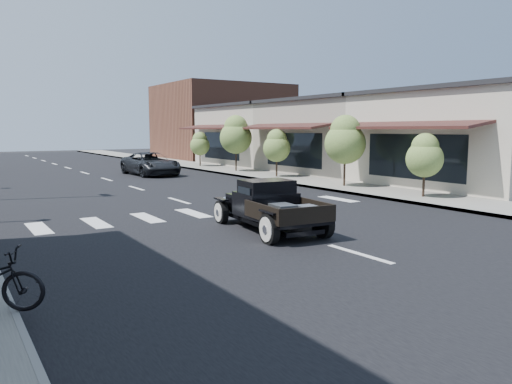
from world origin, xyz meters
TOP-DOWN VIEW (x-y plane):
  - ground at (0.00, 0.00)m, footprint 120.00×120.00m
  - road at (0.00, 15.00)m, footprint 14.00×80.00m
  - road_markings at (0.00, 10.00)m, footprint 12.00×60.00m
  - sidewalk_right at (8.50, 15.00)m, footprint 3.00×80.00m
  - storefront_near at (15.00, 4.00)m, footprint 10.00×9.00m
  - storefront_mid at (15.00, 13.00)m, footprint 10.00×9.00m
  - storefront_far at (15.00, 22.00)m, footprint 10.00×9.00m
  - far_building_right at (15.50, 32.00)m, footprint 11.00×10.00m
  - small_tree_a at (8.30, 2.03)m, footprint 1.45×1.45m
  - small_tree_b at (8.30, 6.62)m, footprint 1.93×1.93m
  - small_tree_c at (8.30, 12.25)m, footprint 1.55×1.55m
  - small_tree_d at (8.30, 16.86)m, footprint 2.06×2.06m
  - small_tree_e at (8.30, 22.12)m, footprint 1.43×1.43m
  - hotrod_pickup at (-0.23, 0.27)m, footprint 2.32×4.33m
  - second_car at (3.08, 18.31)m, footprint 2.48×5.09m

SIDE VIEW (x-z plane):
  - ground at x=0.00m, z-range 0.00..0.00m
  - road_markings at x=0.00m, z-range -0.03..0.03m
  - road at x=0.00m, z-range 0.00..0.02m
  - sidewalk_right at x=8.50m, z-range 0.00..0.15m
  - second_car at x=3.08m, z-range 0.00..1.39m
  - hotrod_pickup at x=-0.23m, z-range 0.00..1.45m
  - small_tree_e at x=8.30m, z-range 0.15..2.54m
  - small_tree_a at x=8.30m, z-range 0.15..2.57m
  - small_tree_c at x=8.30m, z-range 0.15..2.73m
  - small_tree_b at x=8.30m, z-range 0.15..3.36m
  - small_tree_d at x=8.30m, z-range 0.15..3.59m
  - storefront_near at x=15.00m, z-range 0.00..4.50m
  - storefront_mid at x=15.00m, z-range 0.00..4.50m
  - storefront_far at x=15.00m, z-range 0.00..4.50m
  - far_building_right at x=15.50m, z-range 0.00..7.00m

